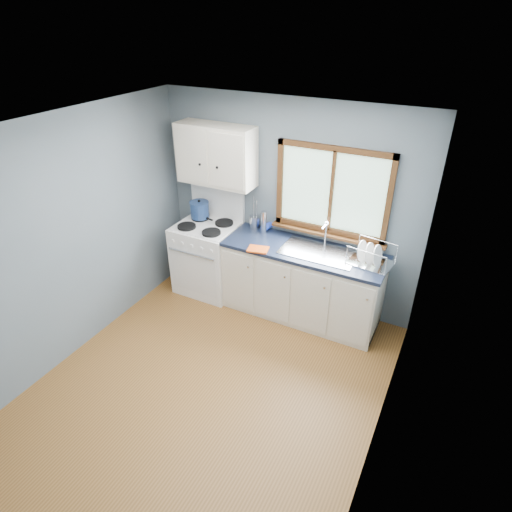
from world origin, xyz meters
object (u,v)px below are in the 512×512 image
at_px(thermos, 264,222).
at_px(dish_rack, 370,258).
at_px(skillet, 201,215).
at_px(utensil_crock, 255,222).
at_px(gas_range, 208,256).
at_px(base_cabinets, 301,286).
at_px(sink, 318,257).
at_px(stockpot, 200,209).

xyz_separation_m(thermos, dish_rack, (1.32, -0.11, -0.08)).
xyz_separation_m(skillet, utensil_crock, (0.73, 0.10, 0.02)).
distance_m(gas_range, base_cabinets, 1.31).
bearing_deg(gas_range, sink, 0.71).
relative_size(gas_range, skillet, 3.74).
relative_size(gas_range, stockpot, 4.22).
distance_m(sink, dish_rack, 0.58).
height_order(stockpot, thermos, thermos).
height_order(base_cabinets, stockpot, stockpot).
relative_size(base_cabinets, thermos, 6.46).
distance_m(skillet, utensil_crock, 0.74).
bearing_deg(base_cabinets, utensil_crock, 163.70).
bearing_deg(stockpot, skillet, 76.77).
xyz_separation_m(stockpot, utensil_crock, (0.73, 0.11, -0.06)).
distance_m(base_cabinets, thermos, 0.89).
bearing_deg(base_cabinets, sink, -0.13).
xyz_separation_m(base_cabinets, dish_rack, (0.74, 0.03, 0.57)).
height_order(utensil_crock, thermos, utensil_crock).
bearing_deg(base_cabinets, thermos, 166.01).
bearing_deg(sink, utensil_crock, 166.74).
bearing_deg(utensil_crock, skillet, -171.97).
relative_size(base_cabinets, utensil_crock, 4.48).
relative_size(gas_range, base_cabinets, 0.74).
xyz_separation_m(gas_range, dish_rack, (2.05, 0.05, 0.49)).
bearing_deg(sink, dish_rack, 3.19).
bearing_deg(gas_range, thermos, 12.68).
distance_m(skillet, thermos, 0.89).
bearing_deg(sink, stockpot, 176.37).
relative_size(base_cabinets, dish_rack, 3.76).
relative_size(gas_range, utensil_crock, 3.29).
height_order(base_cabinets, utensil_crock, utensil_crock).
relative_size(stockpot, dish_rack, 0.65).
height_order(sink, skillet, sink).
distance_m(sink, skillet, 1.66).
bearing_deg(utensil_crock, sink, -13.26).
bearing_deg(gas_range, skillet, 141.20).
distance_m(gas_range, dish_rack, 2.11).
xyz_separation_m(gas_range, stockpot, (-0.17, 0.12, 0.57)).
relative_size(sink, dish_rack, 1.71).
bearing_deg(skillet, dish_rack, 13.85).
bearing_deg(thermos, gas_range, -167.32).
distance_m(skillet, dish_rack, 2.21).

